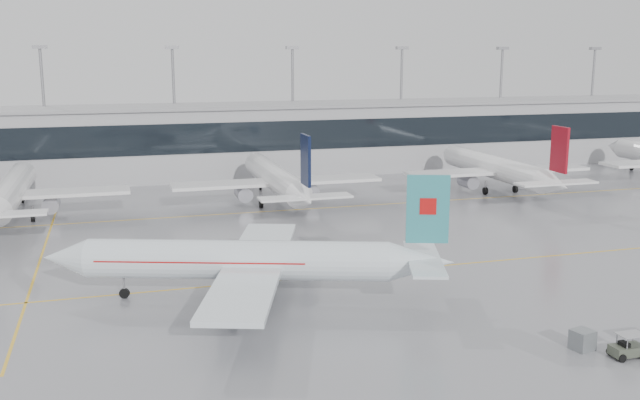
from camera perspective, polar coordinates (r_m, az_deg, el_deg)
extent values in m
plane|color=gray|center=(70.19, 2.76, -5.89)|extent=(320.00, 320.00, 0.00)
cube|color=gold|center=(70.19, 2.76, -5.89)|extent=(120.00, 0.25, 0.01)
cube|color=gold|center=(98.09, -2.95, -0.84)|extent=(120.00, 0.25, 0.01)
cube|color=gold|center=(81.43, -21.41, -4.23)|extent=(0.25, 60.00, 0.01)
cube|color=#9E9EA2|center=(128.05, -6.31, 4.75)|extent=(180.00, 15.00, 12.00)
cube|color=black|center=(120.50, -5.69, 5.05)|extent=(180.00, 0.20, 5.00)
cube|color=gray|center=(127.48, -6.37, 7.51)|extent=(182.00, 16.00, 0.40)
cylinder|color=gray|center=(132.10, -21.16, 6.43)|extent=(0.50, 0.50, 22.00)
cube|color=gray|center=(131.72, -21.52, 11.32)|extent=(2.40, 1.00, 0.60)
cylinder|color=gray|center=(132.09, -11.55, 6.97)|extent=(0.50, 0.50, 22.00)
cube|color=gray|center=(131.72, -11.75, 11.87)|extent=(2.40, 1.00, 0.60)
cylinder|color=gray|center=(135.71, -2.19, 7.31)|extent=(0.50, 0.50, 22.00)
cube|color=gray|center=(135.34, -2.23, 12.09)|extent=(2.40, 1.00, 0.60)
cylinder|color=gray|center=(142.66, 6.48, 7.45)|extent=(0.50, 0.50, 22.00)
cube|color=gray|center=(142.31, 6.59, 11.99)|extent=(2.40, 1.00, 0.60)
cylinder|color=gray|center=(152.49, 14.20, 7.44)|extent=(0.50, 0.50, 22.00)
cube|color=gray|center=(152.17, 14.41, 11.68)|extent=(2.40, 1.00, 0.60)
cylinder|color=gray|center=(164.70, 20.87, 7.32)|extent=(0.50, 0.50, 22.00)
cube|color=gray|center=(164.40, 21.16, 11.24)|extent=(2.40, 1.00, 0.60)
cylinder|color=silver|center=(62.18, -6.64, -4.78)|extent=(25.84, 11.59, 3.43)
cone|color=silver|center=(66.19, -19.66, -4.38)|extent=(4.88, 4.52, 3.43)
cone|color=silver|center=(61.76, 8.11, -4.93)|extent=(6.40, 5.03, 3.43)
cube|color=silver|center=(62.08, -5.25, -5.16)|extent=(13.77, 28.41, 0.45)
cube|color=silver|center=(61.70, 8.31, -4.66)|extent=(6.13, 11.21, 0.25)
cube|color=teal|center=(60.66, 8.61, -0.73)|extent=(3.52, 1.48, 5.84)
cylinder|color=#92919D|center=(58.10, -6.34, -7.92)|extent=(4.08, 3.14, 2.10)
cylinder|color=#92919D|center=(67.13, -5.12, -5.20)|extent=(4.08, 3.14, 2.10)
cylinder|color=gray|center=(65.20, -15.41, -6.60)|extent=(0.20, 0.20, 1.46)
cylinder|color=black|center=(65.43, -15.37, -7.21)|extent=(0.95, 0.57, 0.90)
cylinder|color=gray|center=(60.10, -4.59, -7.66)|extent=(0.24, 0.24, 1.46)
cylinder|color=black|center=(60.35, -4.58, -8.32)|extent=(1.19, 0.78, 1.10)
cylinder|color=gray|center=(65.00, -4.04, -6.16)|extent=(0.24, 0.24, 1.46)
cylinder|color=black|center=(65.23, -4.03, -6.77)|extent=(1.19, 0.78, 1.10)
cube|color=#B70F0F|center=(60.60, 8.62, -0.47)|extent=(1.47, 0.87, 1.40)
cube|color=#B70F0F|center=(62.66, -9.36, -4.54)|extent=(18.16, 9.03, 0.12)
cylinder|color=white|center=(100.60, -23.46, 0.73)|extent=(3.59, 27.36, 3.59)
cone|color=white|center=(115.96, -22.55, 2.12)|extent=(3.59, 4.00, 3.59)
cube|color=white|center=(99.21, -23.54, 0.35)|extent=(29.64, 5.00, 0.45)
cylinder|color=#92919D|center=(99.46, -20.70, -0.29)|extent=(2.10, 3.60, 2.10)
cylinder|color=gray|center=(111.48, -22.71, 0.42)|extent=(0.20, 0.20, 1.56)
cylinder|color=black|center=(111.62, -22.68, 0.03)|extent=(0.30, 0.90, 0.90)
cylinder|color=gray|center=(98.31, -22.01, -0.86)|extent=(0.24, 0.24, 1.56)
cylinder|color=black|center=(98.47, -21.98, -1.30)|extent=(0.45, 1.10, 1.10)
cylinder|color=white|center=(102.15, -3.62, 1.82)|extent=(3.59, 27.36, 3.59)
cone|color=white|center=(117.31, -5.31, 3.06)|extent=(3.59, 4.00, 3.59)
cone|color=white|center=(86.41, -1.21, 0.05)|extent=(3.59, 5.60, 3.59)
cube|color=white|center=(100.77, -3.43, 1.46)|extent=(29.64, 5.00, 0.45)
cube|color=white|center=(86.16, -1.18, 0.22)|extent=(11.40, 2.80, 0.25)
cube|color=black|center=(85.20, -1.16, 3.20)|extent=(0.35, 3.60, 6.12)
cylinder|color=#92919D|center=(100.60, -6.15, 0.53)|extent=(2.10, 3.60, 2.10)
cylinder|color=#92919D|center=(102.67, -0.87, 0.82)|extent=(2.10, 3.60, 2.10)
cylinder|color=gray|center=(112.88, -4.80, 1.41)|extent=(0.20, 0.20, 1.56)
cylinder|color=black|center=(113.02, -4.79, 1.02)|extent=(0.30, 0.90, 0.90)
cylinder|color=gray|center=(99.66, -4.74, 0.11)|extent=(0.24, 0.24, 1.56)
cylinder|color=black|center=(99.82, -4.74, -0.32)|extent=(0.45, 1.10, 1.10)
cylinder|color=gray|center=(100.80, -1.85, 0.28)|extent=(0.24, 0.24, 1.56)
cylinder|color=black|center=(100.96, -1.85, -0.15)|extent=(0.45, 1.10, 1.10)
cylinder|color=white|center=(114.88, 13.68, 2.60)|extent=(3.59, 27.36, 3.59)
cone|color=white|center=(128.55, 10.22, 3.67)|extent=(3.59, 4.00, 3.59)
cone|color=white|center=(101.15, 18.31, 1.16)|extent=(3.59, 5.60, 3.59)
cube|color=white|center=(113.66, 14.05, 2.29)|extent=(29.64, 5.00, 0.45)
cube|color=white|center=(100.94, 18.38, 1.31)|extent=(11.40, 2.80, 0.25)
cube|color=maroon|center=(100.11, 18.61, 3.85)|extent=(0.35, 3.60, 6.12)
cylinder|color=#92919D|center=(112.02, 11.76, 1.48)|extent=(2.10, 3.60, 2.10)
cylinder|color=#92919D|center=(116.80, 15.93, 1.68)|extent=(2.10, 3.60, 2.10)
cylinder|color=gray|center=(124.52, 11.19, 2.18)|extent=(0.20, 0.20, 1.56)
cylinder|color=black|center=(124.65, 11.18, 1.83)|extent=(0.30, 0.90, 0.90)
cylinder|color=gray|center=(111.87, 13.10, 1.11)|extent=(0.24, 0.24, 1.56)
cylinder|color=black|center=(112.01, 13.08, 0.72)|extent=(0.45, 1.10, 1.10)
cylinder|color=gray|center=(114.49, 15.37, 1.23)|extent=(0.24, 0.24, 1.56)
cylinder|color=black|center=(114.62, 15.35, 0.85)|extent=(0.45, 1.10, 1.10)
cone|color=white|center=(147.44, 22.52, 3.96)|extent=(3.59, 4.00, 3.59)
cylinder|color=gray|center=(143.94, 23.68, 2.67)|extent=(0.20, 0.20, 1.56)
cylinder|color=black|center=(144.05, 23.66, 2.37)|extent=(0.30, 0.90, 0.90)
cube|color=#404638|center=(55.85, 23.36, -10.96)|extent=(2.38, 1.29, 0.69)
cube|color=gray|center=(55.56, 23.61, -9.82)|extent=(1.88, 1.29, 0.06)
cube|color=black|center=(55.51, 23.15, -10.59)|extent=(0.50, 0.79, 0.40)
cylinder|color=gray|center=(54.92, 23.37, -10.57)|extent=(0.08, 0.08, 0.89)
cylinder|color=gray|center=(55.69, 22.66, -10.20)|extent=(0.08, 0.08, 0.89)
cylinder|color=gray|center=(56.53, 23.77, -9.97)|extent=(0.08, 0.08, 0.89)
cylinder|color=black|center=(54.96, 23.03, -11.58)|extent=(0.59, 0.20, 0.59)
cylinder|color=black|center=(55.87, 22.19, -11.13)|extent=(0.59, 0.20, 0.59)
cylinder|color=black|center=(56.94, 23.63, -10.82)|extent=(0.59, 0.20, 0.59)
cube|color=slate|center=(55.95, 20.25, -10.46)|extent=(1.76, 1.69, 1.48)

